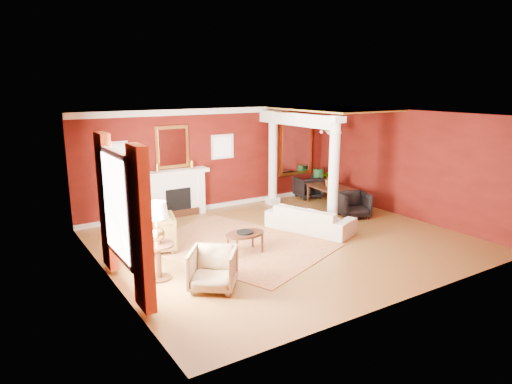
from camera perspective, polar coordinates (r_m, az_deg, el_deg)
ground at (r=10.69m, az=3.63°, el=-6.14°), size 8.00×8.00×0.00m
room_shell at (r=10.19m, az=3.80°, el=4.62°), size 8.04×7.04×2.92m
fireplace at (r=12.70m, az=-9.97°, el=-0.13°), size 1.85×0.42×1.29m
overmantel_mirror at (r=12.60m, az=-10.44°, el=5.55°), size 0.95×0.07×1.15m
flank_window_left at (r=12.13m, az=-17.25°, el=4.41°), size 0.70×0.07×0.70m
flank_window_right at (r=13.27m, az=-4.20°, el=5.69°), size 0.70×0.07×0.70m
left_window at (r=8.10m, az=-16.49°, el=-2.51°), size 0.21×2.55×2.60m
column_front at (r=11.58m, az=9.70°, el=2.54°), size 0.36×0.36×2.80m
column_back at (r=13.68m, az=2.12°, el=4.36°), size 0.36×0.36×2.80m
header_beam at (r=12.65m, az=5.02°, el=9.03°), size 0.30×3.20×0.32m
amber_ceiling at (r=13.25m, az=9.47°, el=10.18°), size 2.30×3.40×0.04m
dining_mirror at (r=14.72m, az=5.00°, el=5.44°), size 1.30×0.07×1.70m
chandelier at (r=13.37m, az=9.39°, el=7.53°), size 0.60×0.62×0.75m
crown_trim at (r=13.05m, az=-5.25°, el=10.04°), size 8.00×0.08×0.16m
base_trim at (r=13.49m, az=-5.01°, el=-1.74°), size 8.00×0.08×0.12m
rug at (r=10.43m, az=-2.48°, el=-6.58°), size 4.25×4.81×0.02m
sofa at (r=11.32m, az=6.77°, el=-2.84°), size 1.39×2.23×0.84m
armchair_leopard at (r=10.16m, az=-12.64°, el=-4.85°), size 1.01×1.05×0.89m
armchair_stripe at (r=8.20m, az=-5.41°, el=-9.32°), size 1.08×1.07×0.81m
coffee_table at (r=9.81m, az=-1.38°, el=-5.39°), size 0.90×0.90×0.46m
coffee_book at (r=9.77m, az=-1.73°, el=-4.51°), size 0.16×0.05×0.22m
side_table at (r=8.53m, az=-12.28°, el=-4.40°), size 0.60×0.60×1.49m
dining_table at (r=13.74m, az=9.66°, el=0.13°), size 0.79×1.73×0.93m
dining_chair_near at (r=12.72m, az=12.15°, el=-1.43°), size 0.92×0.89×0.76m
dining_chair_far at (r=14.68m, az=6.52°, el=0.73°), size 0.84×0.80×0.75m
green_urn at (r=14.95m, az=7.79°, el=0.84°), size 0.38×0.38×0.91m
potted_plant at (r=13.60m, az=9.31°, el=2.93°), size 0.61×0.65×0.43m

